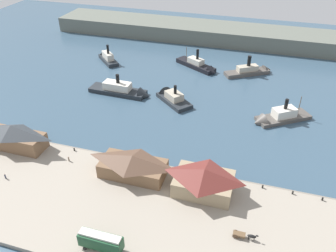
{
  "coord_description": "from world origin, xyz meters",
  "views": [
    {
      "loc": [
        30.82,
        -76.39,
        65.35
      ],
      "look_at": [
        2.84,
        15.32,
        2.0
      ],
      "focal_mm": 36.45,
      "sensor_mm": 36.0,
      "label": 1
    }
  ],
  "objects_px": {
    "ferry_approaching_west": "(252,71)",
    "street_tram": "(101,241)",
    "ferry_shed_east_terminal": "(133,165)",
    "pedestrian_walking_west": "(69,159)",
    "ferry_moored_west": "(199,66)",
    "mooring_post_center_west": "(263,187)",
    "ferry_departing_north": "(124,91)",
    "pedestrian_at_waters_edge": "(5,176)",
    "mooring_post_west": "(74,149)",
    "mooring_post_east": "(293,193)",
    "ferry_mid_harbor": "(107,58)",
    "ferry_approaching_east": "(171,97)",
    "ferry_shed_customs_shed": "(13,136)",
    "ferry_shed_west_terminal": "(204,180)",
    "ferry_near_quay": "(276,118)",
    "mooring_post_center_east": "(322,199)",
    "horse_cart": "(244,235)"
  },
  "relations": [
    {
      "from": "pedestrian_at_waters_edge",
      "to": "mooring_post_west",
      "type": "xyz_separation_m",
      "value": [
        11.75,
        16.77,
        -0.26
      ]
    },
    {
      "from": "ferry_mid_harbor",
      "to": "ferry_moored_west",
      "type": "xyz_separation_m",
      "value": [
        45.06,
        3.98,
        -0.2
      ]
    },
    {
      "from": "ferry_shed_customs_shed",
      "to": "ferry_shed_west_terminal",
      "type": "xyz_separation_m",
      "value": [
        60.13,
        -1.92,
        -0.27
      ]
    },
    {
      "from": "ferry_departing_north",
      "to": "ferry_shed_customs_shed",
      "type": "bearing_deg",
      "value": -112.25
    },
    {
      "from": "ferry_near_quay",
      "to": "ferry_moored_west",
      "type": "bearing_deg",
      "value": 134.74
    },
    {
      "from": "mooring_post_center_west",
      "to": "ferry_departing_north",
      "type": "relative_size",
      "value": 0.03
    },
    {
      "from": "ferry_mid_harbor",
      "to": "ferry_near_quay",
      "type": "height_order",
      "value": "ferry_mid_harbor"
    },
    {
      "from": "ferry_approaching_west",
      "to": "street_tram",
      "type": "bearing_deg",
      "value": -102.19
    },
    {
      "from": "mooring_post_west",
      "to": "ferry_moored_west",
      "type": "bearing_deg",
      "value": 72.83
    },
    {
      "from": "mooring_post_west",
      "to": "ferry_moored_west",
      "type": "height_order",
      "value": "ferry_moored_west"
    },
    {
      "from": "mooring_post_center_west",
      "to": "ferry_departing_north",
      "type": "bearing_deg",
      "value": 144.7
    },
    {
      "from": "street_tram",
      "to": "ferry_approaching_east",
      "type": "relative_size",
      "value": 0.57
    },
    {
      "from": "mooring_post_center_east",
      "to": "mooring_post_center_west",
      "type": "bearing_deg",
      "value": 179.33
    },
    {
      "from": "pedestrian_at_waters_edge",
      "to": "ferry_mid_harbor",
      "type": "height_order",
      "value": "ferry_mid_harbor"
    },
    {
      "from": "ferry_shed_west_terminal",
      "to": "ferry_approaching_west",
      "type": "height_order",
      "value": "ferry_approaching_west"
    },
    {
      "from": "ferry_shed_east_terminal",
      "to": "ferry_departing_north",
      "type": "bearing_deg",
      "value": 115.9
    },
    {
      "from": "ferry_shed_east_terminal",
      "to": "horse_cart",
      "type": "xyz_separation_m",
      "value": [
        32.13,
        -12.93,
        -2.39
      ]
    },
    {
      "from": "pedestrian_walking_west",
      "to": "ferry_moored_west",
      "type": "bearing_deg",
      "value": 74.53
    },
    {
      "from": "horse_cart",
      "to": "street_tram",
      "type": "bearing_deg",
      "value": -157.84
    },
    {
      "from": "street_tram",
      "to": "ferry_mid_harbor",
      "type": "xyz_separation_m",
      "value": [
        -46.18,
        99.79,
        -2.17
      ]
    },
    {
      "from": "street_tram",
      "to": "mooring_post_east",
      "type": "xyz_separation_m",
      "value": [
        40.31,
        29.93,
        -2.2
      ]
    },
    {
      "from": "ferry_shed_east_terminal",
      "to": "street_tram",
      "type": "bearing_deg",
      "value": -84.26
    },
    {
      "from": "street_tram",
      "to": "pedestrian_at_waters_edge",
      "type": "relative_size",
      "value": 6.32
    },
    {
      "from": "ferry_moored_west",
      "to": "ferry_departing_north",
      "type": "relative_size",
      "value": 0.87
    },
    {
      "from": "mooring_post_east",
      "to": "mooring_post_center_west",
      "type": "bearing_deg",
      "value": -179.98
    },
    {
      "from": "mooring_post_west",
      "to": "ferry_mid_harbor",
      "type": "relative_size",
      "value": 0.06
    },
    {
      "from": "pedestrian_at_waters_edge",
      "to": "pedestrian_walking_west",
      "type": "height_order",
      "value": "pedestrian_walking_west"
    },
    {
      "from": "ferry_departing_north",
      "to": "ferry_approaching_east",
      "type": "bearing_deg",
      "value": 2.41
    },
    {
      "from": "ferry_shed_west_terminal",
      "to": "ferry_moored_west",
      "type": "bearing_deg",
      "value": 103.26
    },
    {
      "from": "ferry_shed_east_terminal",
      "to": "mooring_post_center_east",
      "type": "xyz_separation_m",
      "value": [
        50.11,
        4.77,
        -2.87
      ]
    },
    {
      "from": "ferry_shed_customs_shed",
      "to": "ferry_approaching_west",
      "type": "xyz_separation_m",
      "value": [
        65.3,
        78.87,
        -3.63
      ]
    },
    {
      "from": "ferry_shed_east_terminal",
      "to": "pedestrian_walking_west",
      "type": "height_order",
      "value": "ferry_shed_east_terminal"
    },
    {
      "from": "ferry_approaching_west",
      "to": "pedestrian_at_waters_edge",
      "type": "bearing_deg",
      "value": -122.37
    },
    {
      "from": "ferry_approaching_west",
      "to": "ferry_mid_harbor",
      "type": "bearing_deg",
      "value": -175.46
    },
    {
      "from": "horse_cart",
      "to": "mooring_post_east",
      "type": "height_order",
      "value": "horse_cart"
    },
    {
      "from": "ferry_shed_east_terminal",
      "to": "street_tram",
      "type": "relative_size",
      "value": 1.87
    },
    {
      "from": "ferry_shed_east_terminal",
      "to": "ferry_moored_west",
      "type": "bearing_deg",
      "value": 88.99
    },
    {
      "from": "ferry_mid_harbor",
      "to": "ferry_moored_west",
      "type": "bearing_deg",
      "value": 5.04
    },
    {
      "from": "ferry_shed_customs_shed",
      "to": "ferry_near_quay",
      "type": "distance_m",
      "value": 87.71
    },
    {
      "from": "horse_cart",
      "to": "mooring_post_east",
      "type": "bearing_deg",
      "value": 59.13
    },
    {
      "from": "mooring_post_center_west",
      "to": "ferry_mid_harbor",
      "type": "distance_m",
      "value": 105.3
    },
    {
      "from": "mooring_post_west",
      "to": "ferry_approaching_east",
      "type": "distance_m",
      "value": 45.43
    },
    {
      "from": "ferry_moored_west",
      "to": "ferry_mid_harbor",
      "type": "bearing_deg",
      "value": -174.96
    },
    {
      "from": "pedestrian_at_waters_edge",
      "to": "ferry_approaching_west",
      "type": "bearing_deg",
      "value": 57.63
    },
    {
      "from": "horse_cart",
      "to": "mooring_post_west",
      "type": "height_order",
      "value": "horse_cart"
    },
    {
      "from": "pedestrian_at_waters_edge",
      "to": "ferry_departing_north",
      "type": "distance_m",
      "value": 58.46
    },
    {
      "from": "street_tram",
      "to": "mooring_post_center_east",
      "type": "bearing_deg",
      "value": 32.01
    },
    {
      "from": "pedestrian_walking_west",
      "to": "mooring_post_east",
      "type": "relative_size",
      "value": 1.77
    },
    {
      "from": "mooring_post_center_east",
      "to": "ferry_approaching_east",
      "type": "relative_size",
      "value": 0.05
    },
    {
      "from": "pedestrian_at_waters_edge",
      "to": "ferry_approaching_west",
      "type": "xyz_separation_m",
      "value": [
        58.46,
        92.25,
        -0.42
      ]
    }
  ]
}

